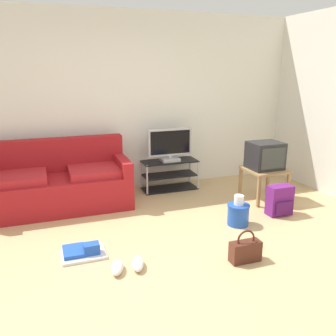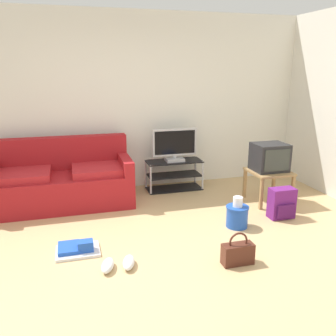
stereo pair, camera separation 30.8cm
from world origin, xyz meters
name	(u,v)px [view 2 (the right image)]	position (x,y,z in m)	size (l,w,h in m)	color
ground_plane	(154,262)	(0.00, 0.00, -0.01)	(9.00, 9.80, 0.02)	tan
wall_back	(116,103)	(0.00, 2.45, 1.35)	(9.00, 0.10, 2.70)	silver
couch	(62,181)	(-0.87, 1.88, 0.34)	(1.90, 0.86, 0.92)	maroon
tv_stand	(174,175)	(0.82, 2.09, 0.23)	(0.87, 0.37, 0.47)	black
flat_tv	(175,145)	(0.82, 2.06, 0.72)	(0.70, 0.22, 0.51)	#B2B2B7
side_table	(269,175)	(1.97, 1.19, 0.40)	(0.54, 0.54, 0.47)	#9E7A4C
crt_tv	(270,157)	(1.97, 1.20, 0.66)	(0.46, 0.39, 0.39)	#232326
backpack	(282,203)	(1.83, 0.62, 0.19)	(0.32, 0.25, 0.40)	#661E70
handbag	(238,253)	(0.78, -0.26, 0.12)	(0.31, 0.13, 0.34)	#4C2319
cleaning_bucket	(237,215)	(1.16, 0.53, 0.16)	(0.28, 0.28, 0.38)	blue
sneakers_pair	(118,264)	(-0.37, -0.03, 0.04)	(0.38, 0.28, 0.09)	white
floor_tray	(77,249)	(-0.74, 0.39, 0.04)	(0.45, 0.34, 0.14)	silver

